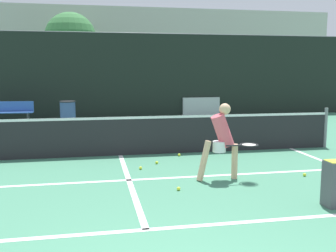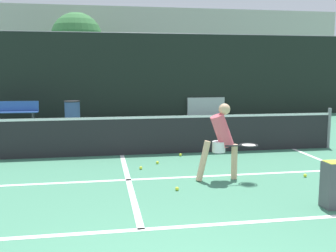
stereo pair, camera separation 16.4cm
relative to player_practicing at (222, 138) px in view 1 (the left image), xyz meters
The scene contains 17 objects.
court_baseline_near 2.84m from the player_practicing, 129.55° to the right, with size 11.00×0.10×0.01m, color white.
court_service_line 1.93m from the player_practicing, behind, with size 8.25×0.10×0.01m, color white.
court_center_mark 1.92m from the player_practicing, behind, with size 0.10×4.61×0.01m, color white.
net 3.06m from the player_practicing, 124.75° to the left, with size 11.09×0.09×1.07m.
fence_back 10.68m from the player_practicing, 99.42° to the left, with size 24.00×0.06×3.69m.
player_practicing is the anchor object (origin of this frame).
tennis_ball_scattered_0 1.84m from the player_practicing, ahead, with size 0.07×0.07×0.07m, color #D1E033.
tennis_ball_scattered_3 1.93m from the player_practicing, 124.75° to the left, with size 0.07×0.07×0.07m, color #D1E033.
tennis_ball_scattered_4 1.34m from the player_practicing, 150.86° to the right, with size 0.07×0.07×0.07m, color #D1E033.
tennis_ball_scattered_6 1.92m from the player_practicing, 143.99° to the left, with size 0.07×0.07×0.07m, color #D1E033.
tennis_ball_scattered_7 2.31m from the player_practicing, 99.14° to the left, with size 0.07×0.07×0.07m, color #D1E033.
ball_hopper 2.17m from the player_practicing, 55.87° to the right, with size 0.28×0.28×0.71m.
courtside_bench 10.74m from the player_practicing, 121.43° to the left, with size 1.90×0.44×0.86m.
trash_bin 9.44m from the player_practicing, 110.66° to the left, with size 0.62×0.62×0.88m.
parked_car 12.78m from the player_practicing, 78.55° to the left, with size 1.73×4.52×1.39m.
tree_west 19.78m from the player_practicing, 100.68° to the left, with size 3.24×3.24×5.71m.
building_far 23.68m from the player_practicing, 94.24° to the left, with size 36.00×2.40×6.64m, color #B2ADA3.
Camera 1 is at (-0.64, -2.92, 2.05)m, focal length 42.00 mm.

